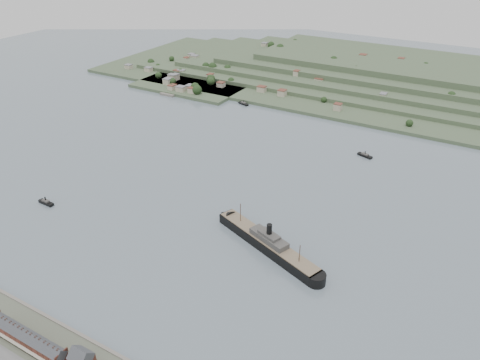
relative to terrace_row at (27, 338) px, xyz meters
The scene contains 8 objects.
ground 168.46m from the terrace_row, 86.59° to the left, with size 1400.00×1400.00×0.00m, color slate.
terrace_row is the anchor object (origin of this frame).
gabled_building 37.74m from the terrace_row, ahead, with size 10.40×10.18×14.09m.
far_peninsula 562.42m from the terrace_row, 86.14° to the left, with size 760.00×309.00×30.00m.
steamship 160.68m from the terrace_row, 64.37° to the left, with size 103.25×47.80×25.82m.
tugboat 154.14m from the terrace_row, 136.93° to the left, with size 15.18×4.60×6.76m.
ferry_west 403.28m from the terrace_row, 102.93° to the left, with size 15.99×9.07×5.79m.
ferry_east 336.01m from the terrace_row, 74.84° to the left, with size 16.15×9.12×5.84m.
Camera 1 is at (180.14, -264.83, 205.12)m, focal length 35.00 mm.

